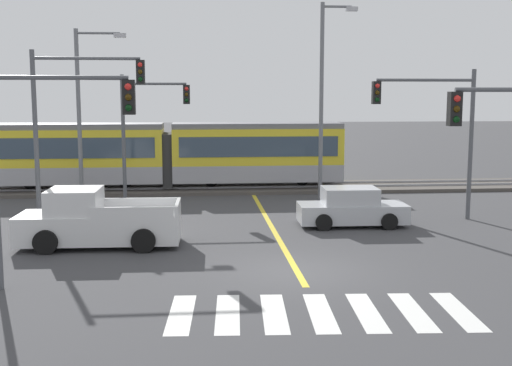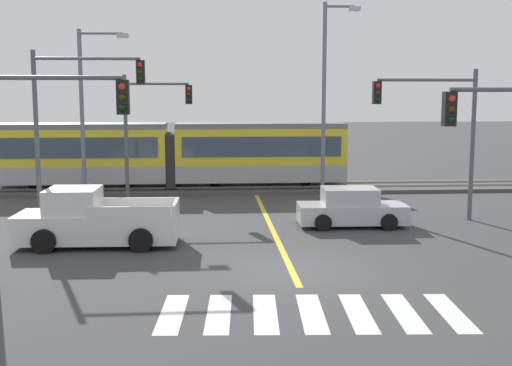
% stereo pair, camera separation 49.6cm
% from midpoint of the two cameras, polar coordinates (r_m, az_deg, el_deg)
% --- Properties ---
extents(ground_plane, '(200.00, 200.00, 0.00)m').
position_cam_midpoint_polar(ground_plane, '(18.95, 2.90, -7.82)').
color(ground_plane, '#3D3D3F').
extents(track_bed, '(120.00, 4.00, 0.18)m').
position_cam_midpoint_polar(track_bed, '(34.77, -0.91, -0.44)').
color(track_bed, '#4C4742').
rests_on(track_bed, ground).
extents(rail_near, '(120.00, 0.08, 0.10)m').
position_cam_midpoint_polar(rail_near, '(34.04, -0.82, -0.38)').
color(rail_near, '#939399').
rests_on(rail_near, track_bed).
extents(rail_far, '(120.00, 0.08, 0.10)m').
position_cam_midpoint_polar(rail_far, '(35.46, -1.00, -0.04)').
color(rail_far, '#939399').
rests_on(rail_far, track_bed).
extents(light_rail_tram, '(18.50, 2.64, 3.43)m').
position_cam_midpoint_polar(light_rail_tram, '(34.48, -8.23, 2.69)').
color(light_rail_tram, '#9E9EA3').
rests_on(light_rail_tram, track_bed).
extents(crosswalk_stripe_0, '(0.73, 2.83, 0.01)m').
position_cam_midpoint_polar(crosswalk_stripe_0, '(15.52, -7.61, -11.47)').
color(crosswalk_stripe_0, silver).
rests_on(crosswalk_stripe_0, ground).
extents(crosswalk_stripe_1, '(0.73, 2.83, 0.01)m').
position_cam_midpoint_polar(crosswalk_stripe_1, '(15.45, -3.47, -11.51)').
color(crosswalk_stripe_1, silver).
rests_on(crosswalk_stripe_1, ground).
extents(crosswalk_stripe_2, '(0.73, 2.83, 0.01)m').
position_cam_midpoint_polar(crosswalk_stripe_2, '(15.46, 0.70, -11.48)').
color(crosswalk_stripe_2, silver).
rests_on(crosswalk_stripe_2, ground).
extents(crosswalk_stripe_3, '(0.73, 2.83, 0.01)m').
position_cam_midpoint_polar(crosswalk_stripe_3, '(15.54, 4.83, -11.40)').
color(crosswalk_stripe_3, silver).
rests_on(crosswalk_stripe_3, ground).
extents(crosswalk_stripe_4, '(0.73, 2.83, 0.01)m').
position_cam_midpoint_polar(crosswalk_stripe_4, '(15.71, 8.90, -11.26)').
color(crosswalk_stripe_4, silver).
rests_on(crosswalk_stripe_4, ground).
extents(crosswalk_stripe_5, '(0.73, 2.83, 0.01)m').
position_cam_midpoint_polar(crosswalk_stripe_5, '(15.94, 12.86, -11.08)').
color(crosswalk_stripe_5, silver).
rests_on(crosswalk_stripe_5, ground).
extents(crosswalk_stripe_6, '(0.73, 2.83, 0.01)m').
position_cam_midpoint_polar(crosswalk_stripe_6, '(16.25, 16.68, -10.85)').
color(crosswalk_stripe_6, silver).
rests_on(crosswalk_stripe_6, ground).
extents(lane_centre_line, '(0.20, 15.86, 0.01)m').
position_cam_midpoint_polar(lane_centre_line, '(25.04, 0.84, -3.92)').
color(lane_centre_line, gold).
rests_on(lane_centre_line, ground).
extents(sedan_crossing, '(4.25, 2.01, 1.52)m').
position_cam_midpoint_polar(sedan_crossing, '(25.39, 7.95, -2.23)').
color(sedan_crossing, '#B7BABF').
rests_on(sedan_crossing, ground).
extents(pickup_truck, '(5.45, 2.34, 1.98)m').
position_cam_midpoint_polar(pickup_truck, '(22.46, -14.67, -3.38)').
color(pickup_truck, silver).
rests_on(pickup_truck, ground).
extents(traffic_light_near_left, '(3.75, 0.38, 6.07)m').
position_cam_midpoint_polar(traffic_light_near_left, '(17.62, -19.25, 3.70)').
color(traffic_light_near_left, '#515459').
rests_on(traffic_light_near_left, ground).
extents(traffic_light_mid_left, '(4.25, 0.38, 6.79)m').
position_cam_midpoint_polar(traffic_light_mid_left, '(25.56, -16.66, 6.24)').
color(traffic_light_mid_left, '#515459').
rests_on(traffic_light_mid_left, ground).
extents(traffic_light_mid_right, '(4.25, 0.38, 6.13)m').
position_cam_midpoint_polar(traffic_light_mid_right, '(26.94, 15.35, 5.38)').
color(traffic_light_mid_right, '#515459').
rests_on(traffic_light_mid_right, ground).
extents(traffic_light_far_left, '(3.25, 0.38, 6.04)m').
position_cam_midpoint_polar(traffic_light_far_left, '(30.94, -10.22, 5.61)').
color(traffic_light_far_left, '#515459').
rests_on(traffic_light_far_left, ground).
extents(street_lamp_west, '(2.41, 0.28, 8.17)m').
position_cam_midpoint_polar(street_lamp_west, '(31.76, -15.50, 6.81)').
color(street_lamp_west, slate).
rests_on(street_lamp_west, ground).
extents(street_lamp_centre, '(1.79, 0.28, 9.48)m').
position_cam_midpoint_polar(street_lamp_centre, '(31.54, 5.63, 8.12)').
color(street_lamp_centre, slate).
rests_on(street_lamp_centre, ground).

